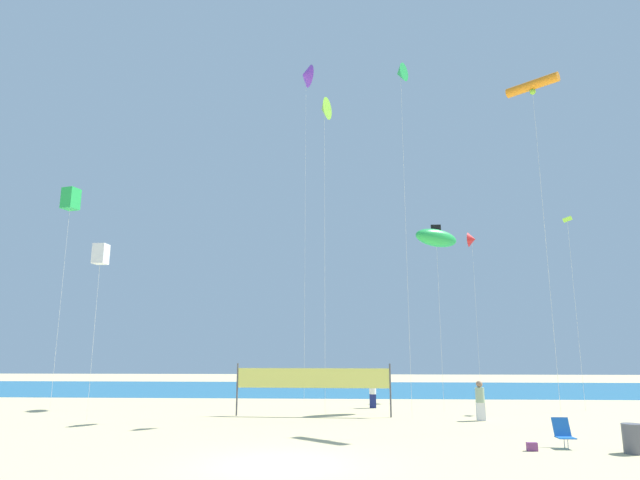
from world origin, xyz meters
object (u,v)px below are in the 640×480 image
beach_handbag (532,447)px  kite_orange_tube (532,86)px  beachgoer_sage_shirt (480,399)px  kite_green_inflatable (436,238)px  trash_barrel (633,439)px  volleyball_net (313,380)px  kite_green_delta (401,74)px  kite_lime_delta (325,110)px  kite_white_box (101,254)px  kite_red_delta (472,240)px  folding_beach_chair (563,432)px  kite_green_box (71,199)px  beachgoer_white_shirt (373,392)px  kite_violet_delta (306,76)px  kite_lime_diamond (567,224)px

beach_handbag → kite_orange_tube: size_ratio=0.02×
beachgoer_sage_shirt → kite_green_inflatable: 8.94m
trash_barrel → volleyball_net: volleyball_net is taller
beachgoer_sage_shirt → kite_orange_tube: bearing=-2.5°
kite_green_delta → kite_lime_delta: bearing=172.4°
kite_white_box → kite_red_delta: 22.50m
trash_barrel → kite_red_delta: bearing=90.9°
folding_beach_chair → beach_handbag: size_ratio=2.85×
folding_beach_chair → kite_green_box: bearing=-163.6°
kite_white_box → kite_green_box: size_ratio=0.70×
kite_red_delta → trash_barrel: bearing=-89.1°
trash_barrel → kite_white_box: size_ratio=0.11×
volleyball_net → kite_green_delta: 16.05m
beachgoer_white_shirt → kite_green_inflatable: kite_green_inflatable is taller
beachgoer_white_shirt → volleyball_net: volleyball_net is taller
volleyball_net → kite_green_box: (-12.04, -0.91, 8.75)m
kite_green_inflatable → folding_beach_chair: bearing=-79.6°
trash_barrel → kite_violet_delta: (-10.99, 15.44, 20.46)m
beachgoer_white_shirt → kite_violet_delta: (-3.90, 2.58, 20.04)m
kite_orange_tube → kite_red_delta: kite_orange_tube is taller
beachgoer_sage_shirt → volleyball_net: size_ratio=0.23×
beachgoer_sage_shirt → kite_lime_delta: 16.09m
beachgoer_white_shirt → beach_handbag: bearing=20.5°
kite_orange_tube → kite_green_box: (-22.06, 2.48, -4.19)m
kite_green_delta → beachgoer_sage_shirt: bearing=-16.9°
kite_orange_tube → kite_green_box: bearing=173.6°
beachgoer_white_shirt → folding_beach_chair: size_ratio=1.78×
beachgoer_white_shirt → beach_handbag: 13.28m
kite_green_inflatable → kite_red_delta: bearing=61.5°
folding_beach_chair → beachgoer_white_shirt: bearing=149.8°
beachgoer_sage_shirt → volleyball_net: volleyball_net is taller
kite_lime_delta → kite_lime_diamond: bearing=12.6°
kite_lime_diamond → kite_lime_delta: bearing=-167.4°
folding_beach_chair → beach_handbag: (-1.19, -0.63, -0.34)m
folding_beach_chair → trash_barrel: size_ratio=1.05×
trash_barrel → kite_violet_delta: size_ratio=0.04×
beach_handbag → kite_violet_delta: size_ratio=0.01×
folding_beach_chair → kite_violet_delta: 26.73m
kite_violet_delta → beachgoer_white_shirt: bearing=-33.5°
kite_orange_tube → kite_green_delta: (-5.49, 3.07, 2.45)m
kite_green_inflatable → kite_green_delta: kite_green_delta is taller
trash_barrel → kite_green_delta: size_ratio=0.05×
trash_barrel → kite_green_delta: (-5.50, 8.51, 16.59)m
beachgoer_sage_shirt → kite_green_delta: 16.39m
beachgoer_white_shirt → kite_lime_delta: (-2.39, -3.82, 14.55)m
folding_beach_chair → beachgoer_sage_shirt: bearing=133.5°
kite_lime_delta → kite_green_inflatable: bearing=22.1°
beachgoer_white_shirt → beachgoer_sage_shirt: bearing=42.3°
kite_green_inflatable → volleyball_net: bearing=-158.1°
kite_green_inflatable → kite_green_delta: (-1.93, -2.92, 8.08)m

